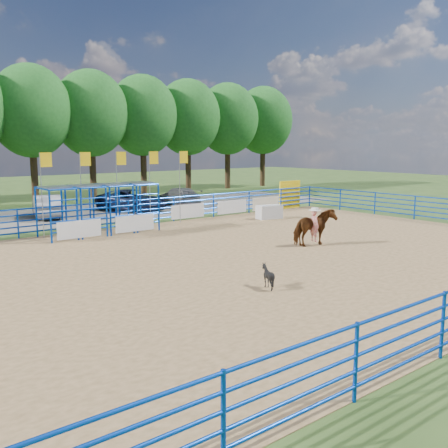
# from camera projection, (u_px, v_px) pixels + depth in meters

# --- Properties ---
(ground) EXTENTS (120.00, 120.00, 0.00)m
(ground) POSITION_uv_depth(u_px,v_px,m) (244.00, 258.00, 20.39)
(ground) COLOR #405C24
(ground) RESTS_ON ground
(arena_dirt) EXTENTS (30.00, 20.00, 0.02)m
(arena_dirt) POSITION_uv_depth(u_px,v_px,m) (244.00, 257.00, 20.39)
(arena_dirt) COLOR #A58252
(arena_dirt) RESTS_ON ground
(gravel_strip) EXTENTS (40.00, 10.00, 0.01)m
(gravel_strip) POSITION_uv_depth(u_px,v_px,m) (80.00, 213.00, 33.55)
(gravel_strip) COLOR slate
(gravel_strip) RESTS_ON ground
(announcer_table) EXTENTS (1.68, 1.02, 0.84)m
(announcer_table) POSITION_uv_depth(u_px,v_px,m) (269.00, 212.00, 30.93)
(announcer_table) COLOR silver
(announcer_table) RESTS_ON arena_dirt
(horse_and_rider) EXTENTS (2.11, 1.22, 2.47)m
(horse_and_rider) POSITION_uv_depth(u_px,v_px,m) (314.00, 226.00, 22.55)
(horse_and_rider) COLOR #5C3012
(horse_and_rider) RESTS_ON arena_dirt
(calf) EXTENTS (0.90, 0.87, 0.77)m
(calf) POSITION_uv_depth(u_px,v_px,m) (268.00, 276.00, 15.97)
(calf) COLOR black
(calf) RESTS_ON arena_dirt
(car_b) EXTENTS (2.51, 4.60, 1.44)m
(car_b) POSITION_uv_depth(u_px,v_px,m) (47.00, 206.00, 31.56)
(car_b) COLOR gray
(car_b) RESTS_ON gravel_strip
(car_c) EXTENTS (4.01, 5.78, 1.47)m
(car_c) POSITION_uv_depth(u_px,v_px,m) (132.00, 200.00, 34.73)
(car_c) COLOR #141934
(car_c) RESTS_ON gravel_strip
(car_d) EXTENTS (2.55, 4.86, 1.34)m
(car_d) POSITION_uv_depth(u_px,v_px,m) (179.00, 196.00, 37.84)
(car_d) COLOR #59595C
(car_d) RESTS_ON gravel_strip
(perimeter_fence) EXTENTS (30.10, 20.10, 1.50)m
(perimeter_fence) POSITION_uv_depth(u_px,v_px,m) (245.00, 240.00, 20.27)
(perimeter_fence) COLOR #083FBA
(perimeter_fence) RESTS_ON ground
(chute_assembly) EXTENTS (19.32, 2.41, 4.20)m
(chute_assembly) POSITION_uv_depth(u_px,v_px,m) (106.00, 209.00, 25.87)
(chute_assembly) COLOR #083FBA
(chute_assembly) RESTS_ON ground
(treeline) EXTENTS (56.40, 6.40, 11.24)m
(treeline) POSITION_uv_depth(u_px,v_px,m) (30.00, 107.00, 39.33)
(treeline) COLOR #3F2B19
(treeline) RESTS_ON ground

